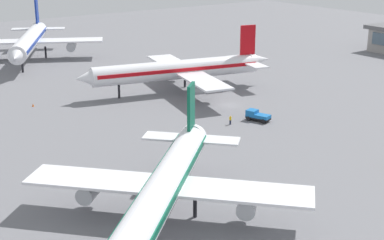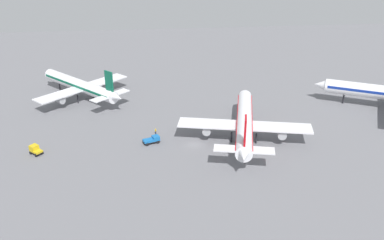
% 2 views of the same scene
% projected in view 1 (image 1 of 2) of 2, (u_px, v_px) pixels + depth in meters
% --- Properties ---
extents(ground, '(288.00, 288.00, 0.00)m').
position_uv_depth(ground, '(227.00, 105.00, 112.90)').
color(ground, slate).
extents(airplane_at_gate, '(36.11, 44.33, 13.64)m').
position_uv_depth(airplane_at_gate, '(180.00, 70.00, 121.07)').
color(airplane_at_gate, white).
rests_on(airplane_at_gate, ground).
extents(airplane_taxiing, '(32.84, 34.29, 13.01)m').
position_uv_depth(airplane_taxiing, '(164.00, 187.00, 64.39)').
color(airplane_taxiing, white).
rests_on(airplane_taxiing, ground).
extents(airplane_distant, '(45.06, 37.60, 14.96)m').
position_uv_depth(airplane_distant, '(30.00, 41.00, 152.78)').
color(airplane_distant, white).
rests_on(airplane_distant, ground).
extents(pushback_tractor, '(4.78, 3.38, 1.90)m').
position_uv_depth(pushback_tractor, '(257.00, 115.00, 102.92)').
color(pushback_tractor, black).
rests_on(pushback_tractor, ground).
extents(ground_crew_worker, '(0.50, 0.54, 1.67)m').
position_uv_depth(ground_crew_worker, '(230.00, 120.00, 100.78)').
color(ground_crew_worker, '#1E2338').
rests_on(ground_crew_worker, ground).
extents(safety_cone_mid_apron, '(0.44, 0.44, 0.60)m').
position_uv_depth(safety_cone_mid_apron, '(33.00, 105.00, 111.75)').
color(safety_cone_mid_apron, '#EA590C').
rests_on(safety_cone_mid_apron, ground).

